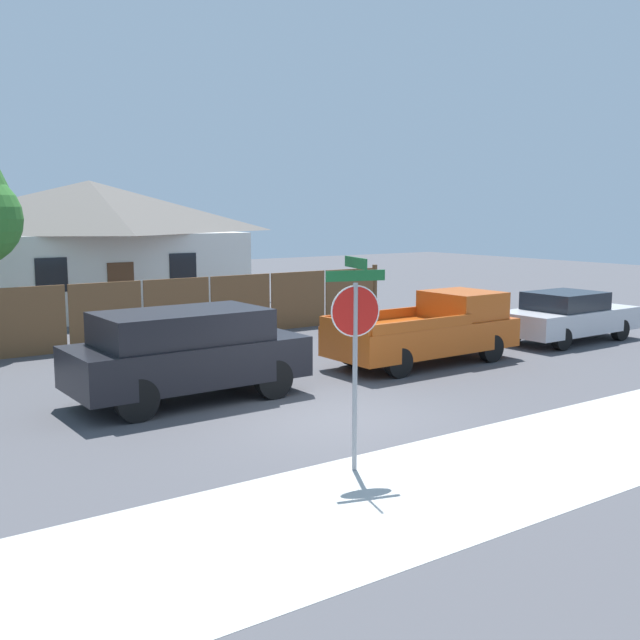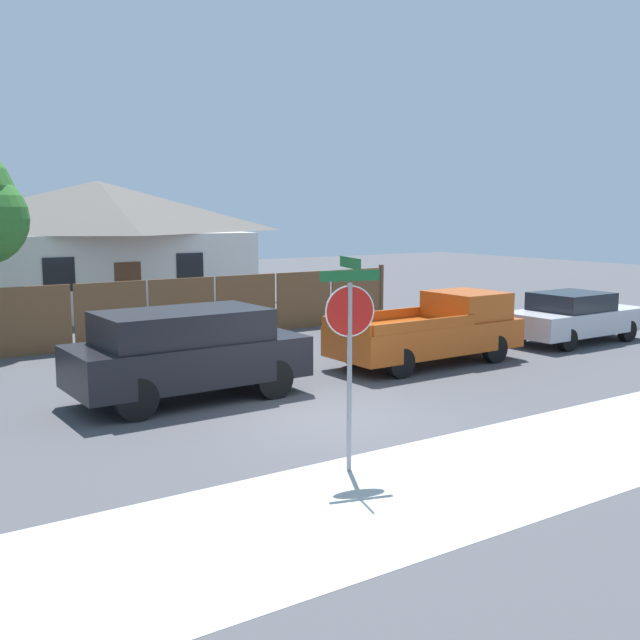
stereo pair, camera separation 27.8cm
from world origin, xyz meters
name	(u,v)px [view 1 (the left image)]	position (x,y,z in m)	size (l,w,h in m)	color
ground_plane	(330,417)	(0.00, 0.00, 0.00)	(80.00, 80.00, 0.00)	#47474C
sidewalk_strip	(478,473)	(0.00, -3.60, 0.00)	(36.00, 3.20, 0.01)	#B2B2AD
wooden_fence	(177,310)	(1.14, 9.07, 0.90)	(14.64, 0.12, 1.89)	brown
house	(92,245)	(1.13, 16.37, 2.48)	(10.80, 6.15, 4.78)	white
red_suv	(186,351)	(-1.59, 2.58, 0.98)	(4.60, 2.03, 1.79)	black
orange_pickup	(431,330)	(4.89, 2.59, 0.81)	(4.92, 1.95, 1.69)	#B74C14
parked_sedan	(567,316)	(10.19, 2.58, 0.73)	(4.35, 1.88, 1.43)	#B7B7BC
stop_sign	(355,329)	(-1.35, -2.48, 2.06)	(0.85, 0.76, 3.05)	gray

